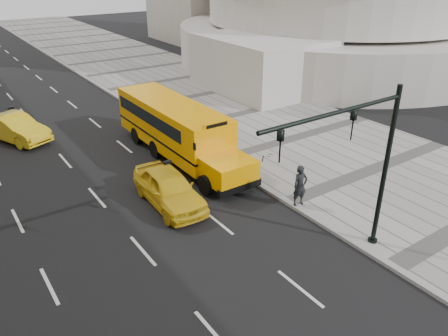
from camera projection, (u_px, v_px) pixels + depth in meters
ground at (117, 192)px, 20.98m from camera, size 140.00×140.00×0.00m
sidewalk_museum at (300, 137)px, 27.09m from camera, size 12.00×140.00×0.15m
curb_museum at (220, 160)px, 24.02m from camera, size 0.30×140.00×0.15m
school_bus at (175, 125)px, 24.17m from camera, size 2.96×11.56×3.19m
taxi_near at (169, 188)px, 19.61m from camera, size 2.11×4.83×1.62m
taxi_far at (15, 128)px, 26.50m from camera, size 3.51×5.17×1.61m
pedestrian at (300, 186)px, 19.21m from camera, size 0.76×0.57×1.89m
traffic_signal at (363, 158)px, 14.65m from camera, size 6.18×0.36×6.40m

